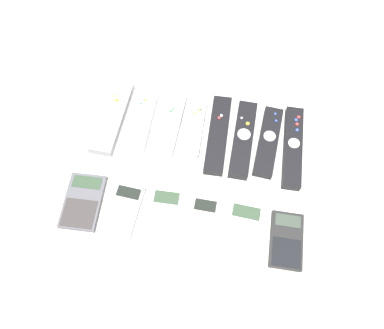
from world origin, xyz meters
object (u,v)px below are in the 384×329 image
(remote_2, at_px, (168,126))
(calculator_1, at_px, (124,210))
(calculator_0, at_px, (83,202))
(calculator_5, at_px, (286,240))
(remote_0, at_px, (112,117))
(calculator_2, at_px, (163,217))
(calculator_3, at_px, (202,224))
(remote_4, at_px, (218,135))
(calculator_4, at_px, (243,233))
(remote_6, at_px, (268,142))
(remote_5, at_px, (243,139))
(remote_3, at_px, (194,129))
(remote_7, at_px, (293,147))
(remote_1, at_px, (140,122))

(remote_2, bearing_deg, calculator_1, -102.29)
(calculator_0, height_order, calculator_5, same)
(remote_0, bearing_deg, calculator_5, -26.02)
(calculator_2, bearing_deg, calculator_3, -1.57)
(remote_2, distance_m, calculator_1, 0.23)
(remote_4, distance_m, calculator_4, 0.24)
(remote_6, relative_size, calculator_5, 1.52)
(remote_4, bearing_deg, remote_5, -3.65)
(remote_4, relative_size, calculator_5, 1.68)
(remote_3, height_order, remote_7, remote_3)
(remote_3, height_order, calculator_2, remote_3)
(remote_7, distance_m, calculator_4, 0.24)
(remote_0, relative_size, calculator_5, 1.65)
(calculator_5, bearing_deg, remote_2, 141.55)
(remote_7, distance_m, calculator_0, 0.50)
(remote_6, xyz_separation_m, calculator_0, (-0.39, -0.23, -0.00))
(remote_2, distance_m, calculator_5, 0.38)
(remote_1, relative_size, calculator_5, 1.38)
(calculator_1, bearing_deg, remote_2, 79.71)
(remote_6, bearing_deg, calculator_5, -71.70)
(remote_2, distance_m, calculator_0, 0.27)
(calculator_0, distance_m, calculator_4, 0.36)
(remote_1, bearing_deg, calculator_0, -109.68)
(remote_3, bearing_deg, calculator_1, -118.79)
(remote_4, relative_size, calculator_0, 1.55)
(calculator_3, bearing_deg, calculator_5, -1.45)
(remote_0, bearing_deg, remote_7, 0.76)
(calculator_1, bearing_deg, remote_6, 40.60)
(remote_1, relative_size, remote_4, 0.82)
(calculator_3, bearing_deg, calculator_1, -179.58)
(calculator_1, relative_size, calculator_3, 0.99)
(remote_3, relative_size, remote_6, 0.81)
(remote_1, height_order, calculator_5, remote_1)
(calculator_4, bearing_deg, remote_2, 134.94)
(remote_4, relative_size, calculator_3, 1.73)
(remote_2, distance_m, calculator_2, 0.23)
(remote_6, distance_m, calculator_4, 0.23)
(remote_6, bearing_deg, calculator_1, -138.74)
(remote_7, height_order, calculator_1, remote_7)
(remote_5, xyz_separation_m, remote_6, (0.06, 0.01, -0.00))
(remote_3, xyz_separation_m, remote_4, (0.06, -0.01, 0.00))
(remote_6, height_order, calculator_0, remote_6)
(remote_1, distance_m, calculator_5, 0.44)
(remote_6, bearing_deg, remote_4, -174.32)
(remote_3, xyz_separation_m, calculator_0, (-0.21, -0.23, -0.01))
(remote_5, height_order, calculator_4, remote_5)
(remote_2, bearing_deg, calculator_5, -35.97)
(remote_0, xyz_separation_m, calculator_3, (0.27, -0.23, -0.01))
(remote_3, xyz_separation_m, calculator_4, (0.15, -0.23, -0.01))
(remote_4, xyz_separation_m, calculator_1, (-0.18, -0.23, -0.00))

